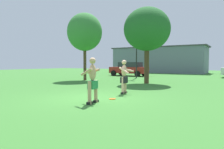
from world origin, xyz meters
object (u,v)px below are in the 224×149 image
(player_near, at_px, (124,76))
(lamp_post, at_px, (137,41))
(tree_left_field, at_px, (85,32))
(tree_right_field, at_px, (147,29))
(car_red_near_post, at_px, (129,69))
(frisbee, at_px, (112,99))
(player_in_green, at_px, (92,79))

(player_near, height_order, lamp_post, lamp_post)
(tree_left_field, distance_m, tree_right_field, 5.63)
(player_near, distance_m, car_red_near_post, 14.35)
(car_red_near_post, bearing_deg, lamp_post, -53.11)
(lamp_post, bearing_deg, tree_right_field, -57.50)
(frisbee, height_order, tree_left_field, tree_left_field)
(frisbee, distance_m, tree_right_field, 8.21)
(player_near, distance_m, tree_left_field, 9.23)
(player_near, distance_m, tree_right_field, 6.37)
(player_near, height_order, frisbee, player_near)
(lamp_post, relative_size, tree_left_field, 1.03)
(car_red_near_post, bearing_deg, player_near, -64.58)
(player_near, height_order, car_red_near_post, player_near)
(lamp_post, bearing_deg, player_near, -68.67)
(player_in_green, height_order, lamp_post, lamp_post)
(lamp_post, distance_m, tree_right_field, 5.24)
(tree_left_field, bearing_deg, car_red_near_post, 85.97)
(player_in_green, bearing_deg, frisbee, 81.59)
(lamp_post, xyz_separation_m, tree_left_field, (-2.82, -4.44, 0.50))
(lamp_post, height_order, tree_right_field, lamp_post)
(lamp_post, bearing_deg, tree_left_field, -122.44)
(player_near, bearing_deg, player_in_green, -86.90)
(player_near, bearing_deg, lamp_post, 111.33)
(player_near, relative_size, lamp_post, 0.27)
(player_in_green, relative_size, tree_right_field, 0.30)
(player_near, distance_m, frisbee, 1.84)
(player_in_green, bearing_deg, tree_right_field, 98.35)
(lamp_post, bearing_deg, player_in_green, -72.37)
(player_near, xyz_separation_m, tree_left_field, (-6.69, 5.47, 3.25))
(frisbee, distance_m, lamp_post, 12.77)
(player_near, xyz_separation_m, frisbee, (0.31, -1.62, -0.83))
(car_red_near_post, distance_m, tree_right_field, 9.54)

